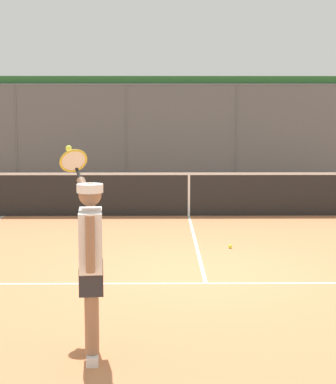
# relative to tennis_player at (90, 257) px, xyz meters

# --- Properties ---
(ground_plane) EXTENTS (60.00, 60.00, 0.00)m
(ground_plane) POSITION_rel_tennis_player_xyz_m (-1.25, -3.14, -0.97)
(ground_plane) COLOR #C67A4C
(court_line_markings) EXTENTS (8.27, 10.14, 0.01)m
(court_line_markings) POSITION_rel_tennis_player_xyz_m (-1.25, -2.24, -0.96)
(court_line_markings) COLOR white
(court_line_markings) RESTS_ON ground
(fence_backdrop) EXTENTS (19.94, 1.37, 3.39)m
(fence_backdrop) POSITION_rel_tennis_player_xyz_m (-1.25, -14.37, 0.72)
(fence_backdrop) COLOR #565B60
(fence_backdrop) RESTS_ON ground
(tennis_net) EXTENTS (10.63, 0.09, 1.07)m
(tennis_net) POSITION_rel_tennis_player_xyz_m (-1.25, -8.09, -0.47)
(tennis_net) COLOR #2D2D2D
(tennis_net) RESTS_ON ground
(tennis_player) EXTENTS (0.57, 1.35, 1.94)m
(tennis_player) POSITION_rel_tennis_player_xyz_m (0.00, 0.00, 0.00)
(tennis_player) COLOR silver
(tennis_player) RESTS_ON ground
(tennis_ball_mid_court) EXTENTS (0.07, 0.07, 0.07)m
(tennis_ball_mid_court) POSITION_rel_tennis_player_xyz_m (-1.81, -4.72, -0.93)
(tennis_ball_mid_court) COLOR #CCDB33
(tennis_ball_mid_court) RESTS_ON ground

